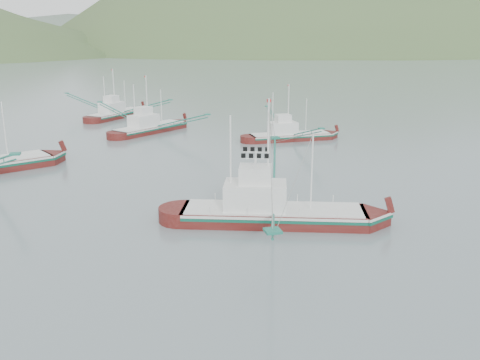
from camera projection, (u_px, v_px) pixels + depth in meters
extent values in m
plane|color=slate|center=(258.00, 237.00, 43.52)|extent=(1200.00, 1200.00, 0.00)
cube|color=#4D100C|center=(273.00, 221.00, 46.64)|extent=(16.48, 9.01, 2.13)
cube|color=silver|center=(273.00, 211.00, 46.40)|extent=(16.21, 8.99, 0.23)
cube|color=#0C543E|center=(273.00, 214.00, 46.47)|extent=(16.21, 9.01, 0.23)
cube|color=silver|center=(273.00, 209.00, 46.34)|extent=(15.66, 8.56, 0.13)
cube|color=silver|center=(255.00, 196.00, 46.14)|extent=(6.11, 4.89, 2.34)
cube|color=silver|center=(255.00, 174.00, 45.63)|extent=(3.36, 3.08, 1.49)
cylinder|color=white|center=(268.00, 155.00, 45.11)|extent=(0.17, 0.17, 9.57)
cylinder|color=white|center=(231.00, 163.00, 45.51)|extent=(0.15, 0.15, 8.14)
cylinder|color=white|center=(312.00, 172.00, 45.25)|extent=(0.13, 0.13, 6.70)
cube|color=#4D100C|center=(150.00, 131.00, 88.65)|extent=(12.97, 11.53, 1.83)
cube|color=silver|center=(150.00, 127.00, 88.44)|extent=(12.80, 11.41, 0.20)
cube|color=#0C543E|center=(150.00, 128.00, 88.50)|extent=(12.81, 11.43, 0.20)
cube|color=silver|center=(150.00, 126.00, 88.39)|extent=(12.32, 10.95, 0.11)
cube|color=silver|center=(144.00, 121.00, 87.07)|extent=(5.40, 5.17, 2.02)
cube|color=silver|center=(143.00, 111.00, 86.63)|extent=(3.12, 3.07, 1.28)
cylinder|color=white|center=(147.00, 101.00, 86.95)|extent=(0.15, 0.15, 8.25)
cylinder|color=white|center=(135.00, 107.00, 84.98)|extent=(0.13, 0.13, 7.01)
cylinder|color=white|center=(161.00, 107.00, 89.76)|extent=(0.11, 0.11, 5.77)
cube|color=#4D100C|center=(290.00, 139.00, 82.33)|extent=(12.64, 3.66, 1.67)
cube|color=silver|center=(290.00, 134.00, 82.14)|extent=(12.39, 3.72, 0.18)
cube|color=#0C543E|center=(290.00, 136.00, 82.20)|extent=(12.39, 3.73, 0.18)
cube|color=silver|center=(290.00, 133.00, 82.10)|extent=(12.01, 3.47, 0.10)
cube|color=silver|center=(283.00, 128.00, 81.53)|extent=(4.25, 2.78, 1.84)
cube|color=silver|center=(283.00, 118.00, 81.13)|extent=(2.22, 1.89, 1.17)
cylinder|color=white|center=(288.00, 109.00, 80.99)|extent=(0.13, 0.13, 7.54)
cylinder|color=white|center=(273.00, 114.00, 80.49)|extent=(0.12, 0.12, 6.41)
cylinder|color=white|center=(306.00, 116.00, 82.05)|extent=(0.10, 0.10, 5.28)
cylinder|color=white|center=(5.00, 130.00, 63.97)|extent=(0.13, 0.13, 6.85)
cube|color=#4D100C|center=(117.00, 117.00, 104.02)|extent=(11.71, 12.84, 1.83)
cube|color=silver|center=(117.00, 113.00, 103.81)|extent=(11.58, 12.68, 0.20)
cube|color=#0C543E|center=(117.00, 114.00, 103.88)|extent=(11.60, 12.69, 0.20)
cube|color=silver|center=(117.00, 112.00, 103.77)|extent=(11.12, 12.20, 0.11)
cube|color=silver|center=(112.00, 108.00, 102.32)|extent=(5.20, 5.39, 2.02)
cube|color=silver|center=(111.00, 99.00, 101.88)|extent=(3.08, 3.12, 1.28)
cylinder|color=white|center=(114.00, 91.00, 102.28)|extent=(0.15, 0.15, 8.25)
cylinder|color=white|center=(105.00, 95.00, 100.07)|extent=(0.13, 0.13, 7.01)
cylinder|color=white|center=(125.00, 95.00, 105.38)|extent=(0.11, 0.11, 5.77)
ellipsoid|color=#415B2E|center=(376.00, 49.00, 501.98)|extent=(684.00, 432.00, 306.00)
ellipsoid|color=slate|center=(140.00, 47.00, 573.55)|extent=(960.00, 400.00, 240.00)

